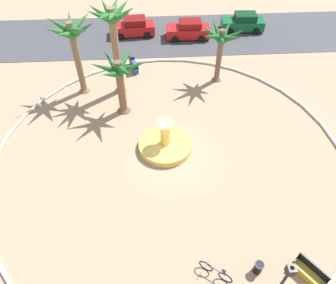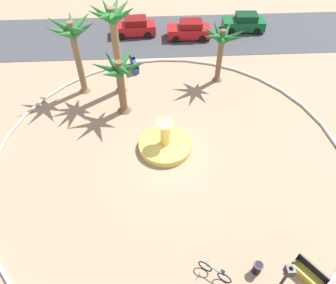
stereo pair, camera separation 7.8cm
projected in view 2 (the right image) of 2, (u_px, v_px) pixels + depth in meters
name	position (u px, v px, depth m)	size (l,w,h in m)	color
ground_plane	(169.00, 155.00, 20.48)	(80.00, 80.00, 0.00)	tan
plaza_curb	(169.00, 154.00, 20.41)	(22.01, 22.01, 0.20)	silver
street_asphalt	(160.00, 35.00, 31.10)	(48.00, 8.00, 0.03)	#424247
fountain	(165.00, 144.00, 20.71)	(3.43, 3.43, 2.18)	gold
palm_tree_near_fountain	(120.00, 76.00, 21.30)	(3.74, 3.58, 4.34)	brown
palm_tree_by_curb	(222.00, 41.00, 23.60)	(3.41, 3.45, 4.56)	brown
palm_tree_mid_plaza	(74.00, 39.00, 21.97)	(3.64, 3.69, 5.84)	brown
palm_tree_far_side	(114.00, 29.00, 21.52)	(3.32, 3.53, 6.76)	#8E6B4C
bench_east	(308.00, 274.00, 14.94)	(1.36, 1.58, 1.00)	gold
bench_west	(134.00, 66.00, 26.85)	(0.86, 1.67, 1.00)	#335BA8
lamppost	(281.00, 283.00, 12.80)	(0.32, 0.32, 3.85)	black
trash_bin	(257.00, 268.00, 15.11)	(0.46, 0.46, 0.73)	black
bicycle_by_lamppost	(215.00, 272.00, 14.98)	(1.44, 1.05, 0.94)	black
parked_car_leftmost	(134.00, 27.00, 30.64)	(4.08, 2.08, 1.67)	red
parked_car_second	(189.00, 30.00, 30.22)	(4.03, 1.98, 1.67)	red
parked_car_third	(244.00, 23.00, 31.23)	(4.09, 2.09, 1.67)	#145B2D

